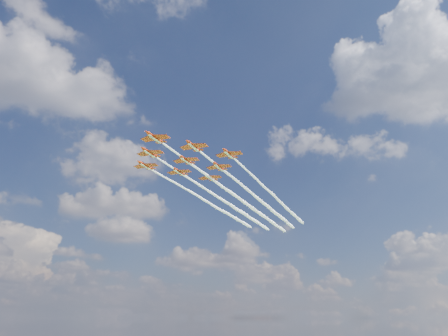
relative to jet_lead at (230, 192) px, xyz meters
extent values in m
cylinder|color=#BB290A|center=(-43.06, -43.80, 0.00)|extent=(5.78, 5.85, 0.99)
cone|color=#BB290A|center=(-46.22, -47.02, 0.00)|extent=(1.98, 1.99, 0.99)
cone|color=#BB290A|center=(-40.08, -40.77, 0.00)|extent=(1.60, 1.60, 0.90)
ellipsoid|color=black|center=(-44.32, -45.09, 0.41)|extent=(1.90, 1.92, 0.65)
cube|color=#BB290A|center=(-42.74, -43.48, -0.05)|extent=(7.96, 7.89, 0.13)
cube|color=#BB290A|center=(-40.52, -41.22, 0.00)|extent=(3.21, 3.18, 0.11)
cube|color=#BB290A|center=(-40.39, -41.09, 0.81)|extent=(1.10, 1.12, 1.63)
cube|color=white|center=(-43.06, -43.80, -0.45)|extent=(5.33, 5.40, 0.11)
cylinder|color=#BB290A|center=(-30.57, -41.96, 0.00)|extent=(5.78, 5.85, 0.99)
cone|color=#BB290A|center=(-33.74, -45.18, 0.00)|extent=(1.98, 1.99, 0.99)
cone|color=#BB290A|center=(-27.60, -38.93, 0.00)|extent=(1.60, 1.60, 0.90)
ellipsoid|color=black|center=(-31.84, -43.25, 0.41)|extent=(1.90, 1.92, 0.65)
cube|color=#BB290A|center=(-30.26, -41.63, -0.05)|extent=(7.96, 7.89, 0.13)
cube|color=#BB290A|center=(-28.04, -39.38, 0.00)|extent=(3.21, 3.18, 0.11)
cube|color=#BB290A|center=(-27.91, -39.25, 0.81)|extent=(1.10, 1.12, 1.63)
cube|color=white|center=(-30.57, -41.96, -0.45)|extent=(5.33, 5.40, 0.11)
cylinder|color=#BB290A|center=(-41.43, -31.29, 0.00)|extent=(5.78, 5.85, 0.99)
cone|color=#BB290A|center=(-44.60, -34.51, 0.00)|extent=(1.98, 1.99, 0.99)
cone|color=#BB290A|center=(-38.45, -28.26, 0.00)|extent=(1.60, 1.60, 0.90)
ellipsoid|color=black|center=(-42.69, -32.58, 0.41)|extent=(1.90, 1.92, 0.65)
cube|color=#BB290A|center=(-41.11, -30.97, -0.05)|extent=(7.96, 7.89, 0.13)
cube|color=#BB290A|center=(-38.89, -28.71, 0.00)|extent=(3.21, 3.18, 0.11)
cube|color=#BB290A|center=(-38.77, -28.58, 0.81)|extent=(1.10, 1.12, 1.63)
cube|color=white|center=(-41.43, -31.29, -0.45)|extent=(5.33, 5.40, 0.11)
cylinder|color=#BB290A|center=(-18.09, -40.11, 0.00)|extent=(5.78, 5.85, 0.99)
cone|color=#BB290A|center=(-21.26, -43.34, 0.00)|extent=(1.98, 1.99, 0.99)
cone|color=#BB290A|center=(-15.11, -37.08, 0.00)|extent=(1.60, 1.60, 0.90)
ellipsoid|color=black|center=(-19.36, -41.40, 0.41)|extent=(1.90, 1.92, 0.65)
cube|color=#BB290A|center=(-17.78, -39.79, -0.05)|extent=(7.96, 7.89, 0.13)
cube|color=#BB290A|center=(-15.56, -37.54, 0.00)|extent=(3.21, 3.18, 0.11)
cube|color=#BB290A|center=(-15.43, -37.41, 0.81)|extent=(1.10, 1.12, 1.63)
cube|color=white|center=(-18.09, -40.11, -0.45)|extent=(5.33, 5.40, 0.11)
cylinder|color=#BB290A|center=(-28.95, -29.45, 0.00)|extent=(5.78, 5.85, 0.99)
cone|color=#BB290A|center=(-32.11, -32.67, 0.00)|extent=(1.98, 1.99, 0.99)
cone|color=#BB290A|center=(-25.97, -26.42, 0.00)|extent=(1.60, 1.60, 0.90)
ellipsoid|color=black|center=(-30.21, -30.73, 0.41)|extent=(1.90, 1.92, 0.65)
cube|color=#BB290A|center=(-28.63, -29.12, -0.05)|extent=(7.96, 7.89, 0.13)
cube|color=#BB290A|center=(-26.41, -26.87, 0.00)|extent=(3.21, 3.18, 0.11)
cube|color=#BB290A|center=(-26.28, -26.74, 0.81)|extent=(1.10, 1.12, 1.63)
cube|color=white|center=(-28.95, -29.45, -0.45)|extent=(5.33, 5.40, 0.11)
cylinder|color=#BB290A|center=(-39.80, -18.78, 0.00)|extent=(5.78, 5.85, 0.99)
cone|color=#BB290A|center=(-42.97, -22.00, 0.00)|extent=(1.98, 1.99, 0.99)
cone|color=#BB290A|center=(-36.82, -15.75, 0.00)|extent=(1.60, 1.60, 0.90)
ellipsoid|color=black|center=(-41.07, -20.07, 0.41)|extent=(1.90, 1.92, 0.65)
cube|color=#BB290A|center=(-39.48, -18.45, -0.05)|extent=(7.96, 7.89, 0.13)
cube|color=#BB290A|center=(-37.26, -16.20, 0.00)|extent=(3.21, 3.18, 0.11)
cube|color=#BB290A|center=(-37.14, -16.07, 0.81)|extent=(1.10, 1.12, 1.63)
cube|color=white|center=(-39.80, -18.78, -0.45)|extent=(5.33, 5.40, 0.11)
cylinder|color=#BB290A|center=(-16.46, -27.60, 0.00)|extent=(5.78, 5.85, 0.99)
cone|color=#BB290A|center=(-19.63, -30.83, 0.00)|extent=(1.98, 1.99, 0.99)
cone|color=#BB290A|center=(-13.49, -24.57, 0.00)|extent=(1.60, 1.60, 0.90)
ellipsoid|color=black|center=(-17.73, -28.89, 0.41)|extent=(1.90, 1.92, 0.65)
cube|color=#BB290A|center=(-16.15, -27.28, -0.05)|extent=(7.96, 7.89, 0.13)
cube|color=#BB290A|center=(-13.93, -25.02, 0.00)|extent=(3.21, 3.18, 0.11)
cube|color=#BB290A|center=(-13.80, -24.90, 0.81)|extent=(1.10, 1.12, 1.63)
cube|color=white|center=(-16.46, -27.60, -0.45)|extent=(5.33, 5.40, 0.11)
cylinder|color=#BB290A|center=(-27.32, -16.93, 0.00)|extent=(5.78, 5.85, 0.99)
cone|color=#BB290A|center=(-30.48, -20.16, 0.00)|extent=(1.98, 1.99, 0.99)
cone|color=#BB290A|center=(-24.34, -13.90, 0.00)|extent=(1.60, 1.60, 0.90)
ellipsoid|color=black|center=(-28.58, -18.22, 0.41)|extent=(1.90, 1.92, 0.65)
cube|color=#BB290A|center=(-27.00, -16.61, -0.05)|extent=(7.96, 7.89, 0.13)
cube|color=#BB290A|center=(-24.78, -14.36, 0.00)|extent=(3.21, 3.18, 0.11)
cube|color=#BB290A|center=(-24.66, -14.23, 0.81)|extent=(1.10, 1.12, 1.63)
cube|color=white|center=(-27.32, -16.93, -0.45)|extent=(5.33, 5.40, 0.11)
cylinder|color=#BB290A|center=(-14.83, -15.09, 0.00)|extent=(5.78, 5.85, 0.99)
cone|color=#BB290A|center=(-18.00, -18.31, 0.00)|extent=(1.98, 1.99, 0.99)
cone|color=#BB290A|center=(-11.86, -12.06, 0.00)|extent=(1.60, 1.60, 0.90)
ellipsoid|color=black|center=(-16.10, -16.38, 0.41)|extent=(1.90, 1.92, 0.65)
cube|color=#BB290A|center=(-14.52, -14.77, -0.05)|extent=(7.96, 7.89, 0.13)
cube|color=#BB290A|center=(-12.30, -12.51, 0.00)|extent=(3.21, 3.18, 0.11)
cube|color=#BB290A|center=(-12.17, -12.38, 0.81)|extent=(1.10, 1.12, 1.63)
cube|color=white|center=(-14.83, -15.09, -0.45)|extent=(5.33, 5.40, 0.11)
camera|label=1|loc=(-70.01, -158.21, -49.19)|focal=35.00mm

